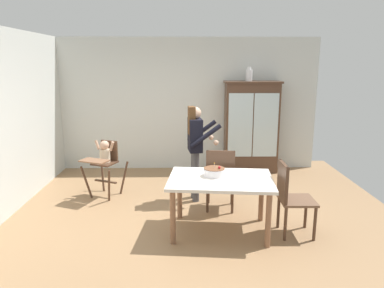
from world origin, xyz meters
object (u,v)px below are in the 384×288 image
at_px(high_chair_with_toddler, 105,158).
at_px(birthday_cake, 214,172).
at_px(dining_table, 220,185).
at_px(dining_chair_far_side, 220,175).
at_px(ceramic_vase, 249,75).
at_px(china_cabinet, 251,127).
at_px(adult_person, 196,142).
at_px(dining_chair_right_end, 290,194).

bearing_deg(high_chair_with_toddler, birthday_cake, -13.21).
height_order(dining_table, dining_chair_far_side, dining_chair_far_side).
xyz_separation_m(ceramic_vase, birthday_cake, (-0.87, -2.65, -1.17)).
bearing_deg(dining_chair_far_side, china_cabinet, -105.42).
bearing_deg(ceramic_vase, birthday_cake, -108.12).
distance_m(high_chair_with_toddler, birthday_cake, 2.13).
bearing_deg(adult_person, china_cabinet, -43.11).
relative_size(high_chair_with_toddler, dining_chair_far_side, 0.99).
bearing_deg(high_chair_with_toddler, dining_table, -14.07).
relative_size(high_chair_with_toddler, adult_person, 0.62).
bearing_deg(birthday_cake, ceramic_vase, 71.88).
bearing_deg(ceramic_vase, china_cabinet, -2.79).
height_order(china_cabinet, dining_chair_right_end, china_cabinet).
height_order(high_chair_with_toddler, dining_table, high_chair_with_toddler).
relative_size(ceramic_vase, dining_chair_far_side, 0.28).
bearing_deg(birthday_cake, dining_chair_far_side, 76.87).
bearing_deg(china_cabinet, dining_chair_far_side, -111.40).
relative_size(china_cabinet, adult_person, 1.20).
xyz_separation_m(china_cabinet, dining_chair_right_end, (0.01, -2.83, -0.37)).
relative_size(ceramic_vase, adult_person, 0.18).
distance_m(dining_table, birthday_cake, 0.20).
distance_m(china_cabinet, high_chair_with_toddler, 3.02).
height_order(adult_person, dining_chair_far_side, adult_person).
bearing_deg(china_cabinet, birthday_cake, -109.62).
height_order(china_cabinet, dining_chair_far_side, china_cabinet).
bearing_deg(birthday_cake, dining_table, -51.89).
relative_size(dining_table, birthday_cake, 5.06).
distance_m(ceramic_vase, dining_table, 3.15).
distance_m(china_cabinet, adult_person, 1.96).
distance_m(adult_person, dining_chair_far_side, 0.73).
bearing_deg(ceramic_vase, adult_person, -124.51).
xyz_separation_m(high_chair_with_toddler, dining_chair_right_end, (2.68, -1.43, -0.10)).
bearing_deg(high_chair_with_toddler, dining_chair_right_end, -5.42).
bearing_deg(dining_chair_far_side, high_chair_with_toddler, -13.49).
bearing_deg(adult_person, ceramic_vase, -41.22).
distance_m(dining_table, dining_chair_right_end, 0.89).
height_order(birthday_cake, dining_chair_right_end, dining_chair_right_end).
height_order(dining_chair_far_side, dining_chair_right_end, same).
bearing_deg(high_chair_with_toddler, dining_chair_far_side, 3.26).
xyz_separation_m(china_cabinet, ceramic_vase, (-0.08, 0.00, 1.03)).
bearing_deg(birthday_cake, adult_person, 101.71).
xyz_separation_m(adult_person, dining_chair_right_end, (1.18, -1.25, -0.41)).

